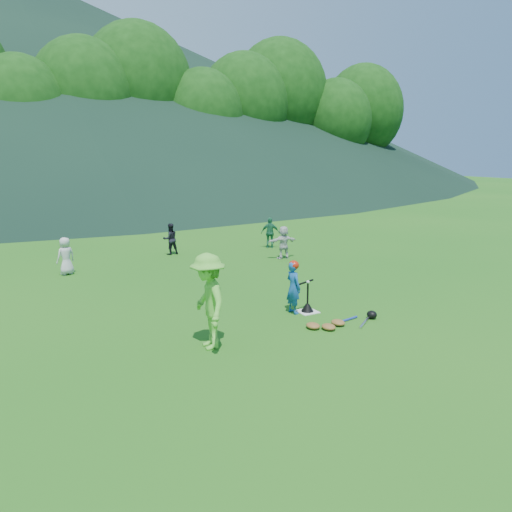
{
  "coord_description": "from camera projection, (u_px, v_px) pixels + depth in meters",
  "views": [
    {
      "loc": [
        -6.57,
        -9.27,
        3.73
      ],
      "look_at": [
        0.0,
        2.5,
        0.9
      ],
      "focal_mm": 35.0,
      "sensor_mm": 36.0,
      "label": 1
    }
  ],
  "objects": [
    {
      "name": "batter_child",
      "position": [
        293.0,
        287.0,
        11.64
      ],
      "size": [
        0.32,
        0.47,
        1.23
      ],
      "primitive_type": "imported",
      "rotation": [
        0.0,
        0.0,
        1.63
      ],
      "color": "#154E95",
      "rests_on": "ground"
    },
    {
      "name": "equipment_pile",
      "position": [
        339.0,
        323.0,
        10.89
      ],
      "size": [
        1.8,
        0.72,
        0.19
      ],
      "color": "olive",
      "rests_on": "ground"
    },
    {
      "name": "ground",
      "position": [
        307.0,
        312.0,
        11.82
      ],
      "size": [
        120.0,
        120.0,
        0.0
      ],
      "primitive_type": "plane",
      "color": "#1C5E15",
      "rests_on": "ground"
    },
    {
      "name": "fielder_d",
      "position": [
        283.0,
        242.0,
        17.62
      ],
      "size": [
        1.11,
        0.43,
        1.17
      ],
      "primitive_type": "imported",
      "rotation": [
        0.0,
        0.0,
        3.06
      ],
      "color": "silver",
      "rests_on": "ground"
    },
    {
      "name": "fielder_c",
      "position": [
        270.0,
        233.0,
        19.57
      ],
      "size": [
        0.76,
        0.62,
        1.21
      ],
      "primitive_type": "imported",
      "rotation": [
        0.0,
        0.0,
        2.6
      ],
      "color": "#206B45",
      "rests_on": "ground"
    },
    {
      "name": "home_plate",
      "position": [
        307.0,
        312.0,
        11.82
      ],
      "size": [
        0.45,
        0.45,
        0.02
      ],
      "primitive_type": "cube",
      "color": "silver",
      "rests_on": "ground"
    },
    {
      "name": "outfield_fence",
      "position": [
        82.0,
        195.0,
        35.61
      ],
      "size": [
        70.07,
        0.08,
        1.33
      ],
      "color": "gray",
      "rests_on": "ground"
    },
    {
      "name": "batting_tee",
      "position": [
        307.0,
        307.0,
        11.79
      ],
      "size": [
        0.3,
        0.3,
        0.68
      ],
      "color": "black",
      "rests_on": "home_plate"
    },
    {
      "name": "adult_coach",
      "position": [
        208.0,
        301.0,
        9.51
      ],
      "size": [
        0.85,
        1.28,
        1.86
      ],
      "primitive_type": "imported",
      "rotation": [
        0.0,
        0.0,
        -1.71
      ],
      "color": "#5FC138",
      "rests_on": "ground"
    },
    {
      "name": "fielder_a",
      "position": [
        66.0,
        256.0,
        15.32
      ],
      "size": [
        0.66,
        0.55,
        1.16
      ],
      "primitive_type": "imported",
      "rotation": [
        0.0,
        0.0,
        3.51
      ],
      "color": "#B9B9B9",
      "rests_on": "ground"
    },
    {
      "name": "tree_line",
      "position": [
        64.0,
        93.0,
        39.14
      ],
      "size": [
        70.04,
        11.4,
        14.82
      ],
      "color": "#382314",
      "rests_on": "ground"
    },
    {
      "name": "baseball",
      "position": [
        308.0,
        282.0,
        11.67
      ],
      "size": [
        0.08,
        0.08,
        0.08
      ],
      "primitive_type": "sphere",
      "color": "white",
      "rests_on": "batting_tee"
    },
    {
      "name": "batter_gear",
      "position": [
        295.0,
        267.0,
        11.55
      ],
      "size": [
        0.73,
        0.26,
        0.6
      ],
      "color": "#AD1E0B",
      "rests_on": "ground"
    },
    {
      "name": "fielder_b",
      "position": [
        170.0,
        239.0,
        18.33
      ],
      "size": [
        0.57,
        0.45,
        1.15
      ],
      "primitive_type": "imported",
      "rotation": [
        0.0,
        0.0,
        3.16
      ],
      "color": "black",
      "rests_on": "ground"
    }
  ]
}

